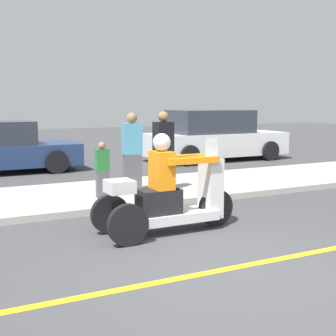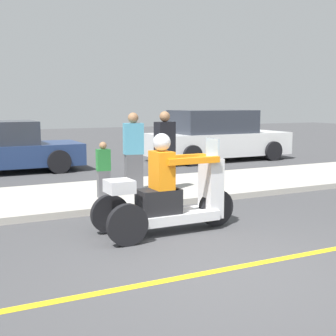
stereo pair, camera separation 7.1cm
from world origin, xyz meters
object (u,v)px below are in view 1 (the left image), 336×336
at_px(spectator_far_back, 102,171).
at_px(motorcycle_trike, 169,197).
at_px(spectator_mid_group, 163,153).
at_px(spectator_near_curb, 132,154).
at_px(parked_car_lot_left, 214,137).

bearing_deg(spectator_far_back, motorcycle_trike, -84.85).
xyz_separation_m(spectator_mid_group, spectator_near_curb, (-0.65, 0.09, -0.01)).
bearing_deg(parked_car_lot_left, motorcycle_trike, -126.92).
bearing_deg(spectator_near_curb, motorcycle_trike, -100.90).
distance_m(spectator_mid_group, spectator_far_back, 1.38).
distance_m(spectator_far_back, parked_car_lot_left, 7.37).
xyz_separation_m(motorcycle_trike, parked_car_lot_left, (5.37, 7.14, 0.25)).
distance_m(spectator_mid_group, parked_car_lot_left, 6.33).
height_order(spectator_near_curb, parked_car_lot_left, spectator_near_curb).
bearing_deg(spectator_mid_group, motorcycle_trike, -114.93).
relative_size(spectator_far_back, parked_car_lot_left, 0.22).
bearing_deg(spectator_mid_group, spectator_near_curb, 171.69).
height_order(spectator_far_back, parked_car_lot_left, parked_car_lot_left).
relative_size(spectator_mid_group, spectator_far_back, 1.52).
distance_m(spectator_far_back, spectator_near_curb, 0.77).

